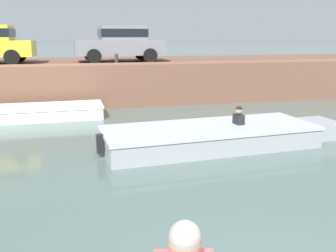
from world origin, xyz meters
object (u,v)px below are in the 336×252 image
(boat_moored_west_white, at_px, (32,113))
(motorboat_passing, at_px, (219,136))
(car_left_inner_grey, at_px, (120,42))
(mooring_bollard_mid, at_px, (116,59))

(boat_moored_west_white, distance_m, motorboat_passing, 6.94)
(motorboat_passing, xyz_separation_m, car_left_inner_grey, (-1.67, 7.82, 2.29))
(car_left_inner_grey, bearing_deg, boat_moored_west_white, -137.65)
(motorboat_passing, bearing_deg, car_left_inner_grey, 102.05)
(motorboat_passing, xyz_separation_m, mooring_bollard_mid, (-2.03, 6.15, 1.69))
(boat_moored_west_white, relative_size, car_left_inner_grey, 1.37)
(boat_moored_west_white, distance_m, car_left_inner_grey, 5.32)
(car_left_inner_grey, relative_size, mooring_bollard_mid, 8.74)
(motorboat_passing, height_order, mooring_bollard_mid, mooring_bollard_mid)
(boat_moored_west_white, relative_size, mooring_bollard_mid, 11.98)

